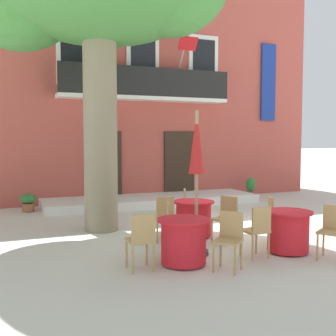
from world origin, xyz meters
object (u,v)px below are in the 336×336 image
at_px(cafe_chair_front_2, 141,238).
at_px(cafe_chair_middle_0, 257,228).
at_px(cafe_chair_middle_1, 332,228).
at_px(cafe_chair_front_0, 229,236).
at_px(cafe_chair_near_tree_1, 189,206).
at_px(ground_planter_left, 28,202).
at_px(cafe_table_near_tree, 194,218).
at_px(cafe_table_front, 184,241).
at_px(cafe_chair_front_1, 174,223).
at_px(cafe_table_middle, 288,231).
at_px(ground_planter_right, 251,187).
at_px(cafe_chair_near_tree_2, 163,215).
at_px(cafe_chair_middle_2, 276,216).
at_px(cafe_chair_near_tree_0, 226,216).
at_px(cafe_umbrella, 197,161).

bearing_deg(cafe_chair_front_2, cafe_chair_middle_0, -2.50).
distance_m(cafe_chair_middle_1, cafe_chair_front_0, 1.96).
height_order(cafe_chair_near_tree_1, ground_planter_left, cafe_chair_near_tree_1).
relative_size(cafe_table_near_tree, cafe_table_front, 1.00).
height_order(cafe_chair_front_1, ground_planter_left, cafe_chair_front_1).
bearing_deg(cafe_table_middle, cafe_table_front, 178.99).
bearing_deg(cafe_table_middle, ground_planter_right, 62.23).
xyz_separation_m(cafe_table_near_tree, cafe_chair_middle_0, (0.33, -1.85, 0.14)).
relative_size(cafe_chair_middle_0, cafe_table_front, 1.05).
relative_size(cafe_chair_near_tree_2, cafe_table_front, 1.05).
relative_size(cafe_table_middle, ground_planter_right, 1.23).
distance_m(cafe_chair_middle_0, cafe_chair_front_2, 2.07).
distance_m(cafe_chair_near_tree_1, cafe_chair_middle_2, 2.06).
bearing_deg(ground_planter_left, cafe_chair_middle_1, -56.07).
bearing_deg(cafe_chair_near_tree_2, cafe_chair_front_2, -121.43).
bearing_deg(ground_planter_right, cafe_chair_front_1, -133.54).
bearing_deg(cafe_chair_near_tree_1, cafe_table_near_tree, -107.62).
xyz_separation_m(cafe_table_front, cafe_chair_front_1, (0.15, 0.74, 0.14)).
bearing_deg(cafe_table_front, cafe_chair_middle_1, -14.27).
bearing_deg(cafe_chair_near_tree_0, cafe_chair_near_tree_1, 97.95).
height_order(cafe_chair_front_0, cafe_umbrella, cafe_umbrella).
height_order(cafe_chair_front_1, cafe_chair_front_2, same).
distance_m(cafe_chair_middle_1, cafe_table_front, 2.59).
height_order(cafe_chair_near_tree_2, ground_planter_right, cafe_chair_near_tree_2).
xyz_separation_m(cafe_chair_near_tree_1, cafe_chair_front_0, (-0.66, -2.92, 0.00)).
bearing_deg(cafe_table_near_tree, cafe_chair_near_tree_1, 72.38).
xyz_separation_m(cafe_table_middle, cafe_chair_middle_0, (-0.74, -0.13, 0.14)).
height_order(cafe_chair_near_tree_0, cafe_chair_middle_1, same).
xyz_separation_m(cafe_chair_near_tree_0, cafe_table_middle, (0.65, -1.10, -0.14)).
relative_size(cafe_chair_near_tree_1, cafe_umbrella, 0.36).
xyz_separation_m(cafe_chair_near_tree_0, ground_planter_left, (-3.46, 5.08, -0.25)).
distance_m(cafe_chair_near_tree_0, cafe_chair_near_tree_1, 1.36).
xyz_separation_m(cafe_chair_middle_0, cafe_chair_middle_2, (1.00, 0.83, 0.00)).
xyz_separation_m(cafe_table_near_tree, cafe_table_middle, (1.07, -1.73, 0.00)).
bearing_deg(cafe_umbrella, ground_planter_right, 49.61).
height_order(cafe_table_middle, cafe_chair_front_2, cafe_chair_front_2).
xyz_separation_m(cafe_chair_front_1, cafe_umbrella, (0.30, -0.29, 1.14)).
bearing_deg(cafe_table_front, ground_planter_right, 49.26).
bearing_deg(ground_planter_right, cafe_table_middle, -117.77).
bearing_deg(cafe_chair_near_tree_0, ground_planter_left, 124.23).
height_order(cafe_chair_near_tree_0, cafe_chair_front_0, same).
relative_size(cafe_table_middle, cafe_chair_front_1, 0.95).
height_order(cafe_chair_middle_1, ground_planter_left, cafe_chair_middle_1).
xyz_separation_m(cafe_table_middle, cafe_chair_front_1, (-1.91, 0.77, 0.14)).
relative_size(cafe_chair_near_tree_0, ground_planter_left, 1.80).
relative_size(cafe_table_near_tree, cafe_chair_front_1, 0.95).
height_order(cafe_table_near_tree, cafe_table_middle, same).
xyz_separation_m(cafe_chair_middle_0, cafe_table_front, (-1.31, 0.16, -0.14)).
height_order(cafe_chair_near_tree_0, cafe_chair_middle_2, same).
distance_m(cafe_chair_front_0, cafe_umbrella, 1.49).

